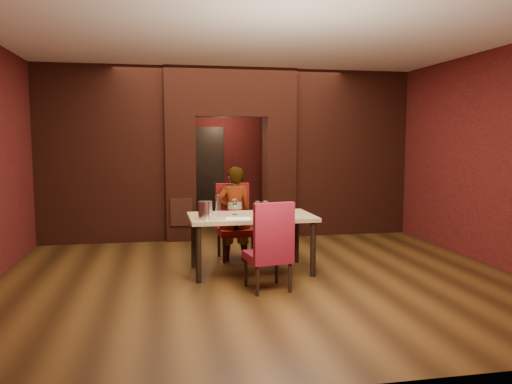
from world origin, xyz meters
TOP-DOWN VIEW (x-y plane):
  - floor at (0.00, 0.00)m, footprint 8.00×8.00m
  - ceiling at (0.00, 0.00)m, footprint 7.00×8.00m
  - wall_back at (0.00, 4.00)m, footprint 7.00×0.04m
  - wall_front at (0.00, -4.00)m, footprint 7.00×0.04m
  - wall_right at (3.50, 0.00)m, footprint 0.04×8.00m
  - pillar_left at (-0.95, 2.00)m, footprint 0.55×0.55m
  - pillar_right at (0.95, 2.00)m, footprint 0.55×0.55m
  - lintel at (0.00, 2.00)m, footprint 2.45×0.55m
  - wing_wall_left at (-2.36, 2.00)m, footprint 2.28×0.35m
  - wing_wall_right at (2.36, 2.00)m, footprint 2.28×0.35m
  - vent_panel at (-0.95, 1.71)m, footprint 0.40×0.03m
  - rear_door at (-0.40, 3.94)m, footprint 0.90×0.08m
  - rear_door_frame at (-0.40, 3.90)m, footprint 1.02×0.04m
  - dining_table at (-0.07, -0.58)m, footprint 1.75×1.00m
  - chair_far at (-0.17, 0.22)m, footprint 0.57×0.57m
  - chair_near at (-0.02, -1.45)m, footprint 0.59×0.59m
  - person_seated at (-0.20, 0.13)m, footprint 0.54×0.36m
  - wine_glass_a at (-0.29, -0.50)m, footprint 0.09×0.09m
  - wine_glass_b at (0.04, -0.52)m, footprint 0.07×0.07m
  - wine_glass_c at (0.10, -0.72)m, footprint 0.09×0.09m
  - tasting_sheet at (-0.30, -0.88)m, footprint 0.37×0.31m
  - wine_bucket at (-0.73, -0.79)m, footprint 0.19×0.19m
  - water_bottle at (-0.53, -0.53)m, footprint 0.07×0.07m
  - potted_plant at (0.58, 0.24)m, footprint 0.45×0.43m

SIDE VIEW (x-z plane):
  - floor at x=0.00m, z-range 0.00..0.00m
  - potted_plant at x=0.58m, z-range 0.00..0.39m
  - dining_table at x=-0.07m, z-range 0.00..0.82m
  - vent_panel at x=-0.95m, z-range 0.30..0.80m
  - chair_near at x=-0.02m, z-range 0.00..1.12m
  - chair_far at x=-0.17m, z-range 0.00..1.18m
  - person_seated at x=-0.20m, z-range 0.00..1.46m
  - tasting_sheet at x=-0.30m, z-range 0.82..0.82m
  - wine_glass_b at x=0.04m, z-range 0.82..1.00m
  - wine_glass_c at x=0.10m, z-range 0.82..1.03m
  - wine_glass_a at x=-0.29m, z-range 0.82..1.04m
  - wine_bucket at x=-0.73m, z-range 0.82..1.05m
  - water_bottle at x=-0.53m, z-range 0.82..1.11m
  - rear_door at x=-0.40m, z-range 0.00..2.10m
  - rear_door_frame at x=-0.40m, z-range -0.06..2.16m
  - pillar_left at x=-0.95m, z-range 0.00..2.30m
  - pillar_right at x=0.95m, z-range 0.00..2.30m
  - wall_back at x=0.00m, z-range 0.00..3.20m
  - wall_front at x=0.00m, z-range 0.00..3.20m
  - wall_right at x=3.50m, z-range 0.00..3.20m
  - wing_wall_left at x=-2.36m, z-range 0.00..3.20m
  - wing_wall_right at x=2.36m, z-range 0.00..3.20m
  - lintel at x=0.00m, z-range 2.30..3.20m
  - ceiling at x=0.00m, z-range 3.18..3.22m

